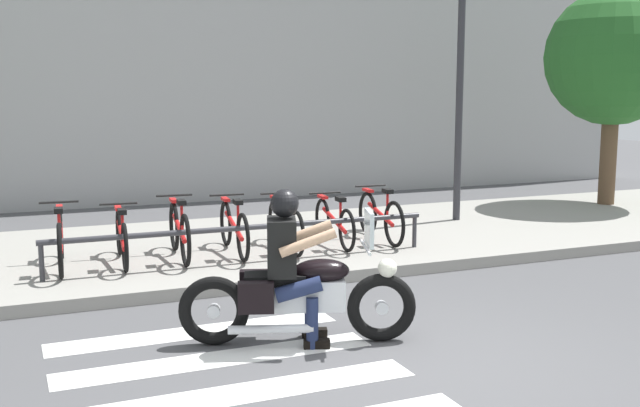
# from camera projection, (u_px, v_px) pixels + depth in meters

# --- Properties ---
(ground_plane) EXTENTS (48.00, 48.00, 0.00)m
(ground_plane) POSITION_uv_depth(u_px,v_px,m) (410.00, 366.00, 6.39)
(ground_plane) COLOR #4C4C4F
(sidewalk) EXTENTS (24.00, 4.40, 0.15)m
(sidewalk) POSITION_uv_depth(u_px,v_px,m) (240.00, 247.00, 10.87)
(sidewalk) COLOR gray
(sidewalk) RESTS_ON ground
(crosswalk_stripe_2) EXTENTS (2.80, 0.40, 0.01)m
(crosswalk_stripe_2) POSITION_uv_depth(u_px,v_px,m) (245.00, 393.00, 5.82)
(crosswalk_stripe_2) COLOR white
(crosswalk_stripe_2) RESTS_ON ground
(crosswalk_stripe_3) EXTENTS (2.80, 0.40, 0.01)m
(crosswalk_stripe_3) POSITION_uv_depth(u_px,v_px,m) (218.00, 359.00, 6.55)
(crosswalk_stripe_3) COLOR white
(crosswalk_stripe_3) RESTS_ON ground
(crosswalk_stripe_4) EXTENTS (2.80, 0.40, 0.01)m
(crosswalk_stripe_4) POSITION_uv_depth(u_px,v_px,m) (196.00, 332.00, 7.28)
(crosswalk_stripe_4) COLOR white
(crosswalk_stripe_4) RESTS_ON ground
(motorcycle) EXTENTS (2.12, 0.94, 1.24)m
(motorcycle) POSITION_uv_depth(u_px,v_px,m) (299.00, 295.00, 6.91)
(motorcycle) COLOR black
(motorcycle) RESTS_ON ground
(rider) EXTENTS (0.74, 0.67, 1.44)m
(rider) POSITION_uv_depth(u_px,v_px,m) (291.00, 256.00, 6.86)
(rider) COLOR black
(rider) RESTS_ON ground
(bicycle_0) EXTENTS (0.48, 1.71, 0.79)m
(bicycle_0) POSITION_uv_depth(u_px,v_px,m) (60.00, 240.00, 9.18)
(bicycle_0) COLOR black
(bicycle_0) RESTS_ON sidewalk
(bicycle_1) EXTENTS (0.48, 1.63, 0.73)m
(bicycle_1) POSITION_uv_depth(u_px,v_px,m) (122.00, 237.00, 9.47)
(bicycle_1) COLOR black
(bicycle_1) RESTS_ON sidewalk
(bicycle_2) EXTENTS (0.48, 1.67, 0.80)m
(bicycle_2) POSITION_uv_depth(u_px,v_px,m) (179.00, 231.00, 9.74)
(bicycle_2) COLOR black
(bicycle_2) RESTS_ON sidewalk
(bicycle_3) EXTENTS (0.48, 1.71, 0.77)m
(bicycle_3) POSITION_uv_depth(u_px,v_px,m) (234.00, 228.00, 10.03)
(bicycle_3) COLOR black
(bicycle_3) RESTS_ON sidewalk
(bicycle_4) EXTENTS (0.48, 1.70, 0.75)m
(bicycle_4) POSITION_uv_depth(u_px,v_px,m) (285.00, 225.00, 10.31)
(bicycle_4) COLOR black
(bicycle_4) RESTS_ON sidewalk
(bicycle_5) EXTENTS (0.48, 1.61, 0.72)m
(bicycle_5) POSITION_uv_depth(u_px,v_px,m) (334.00, 222.00, 10.60)
(bicycle_5) COLOR black
(bicycle_5) RESTS_ON sidewalk
(bicycle_6) EXTENTS (0.48, 1.63, 0.79)m
(bicycle_6) POSITION_uv_depth(u_px,v_px,m) (380.00, 217.00, 10.88)
(bicycle_6) COLOR black
(bicycle_6) RESTS_ON sidewalk
(bike_rack) EXTENTS (5.00, 0.07, 0.49)m
(bike_rack) POSITION_uv_depth(u_px,v_px,m) (246.00, 230.00, 9.51)
(bike_rack) COLOR #333338
(bike_rack) RESTS_ON sidewalk
(street_lamp) EXTENTS (0.28, 0.28, 4.08)m
(street_lamp) POSITION_uv_depth(u_px,v_px,m) (460.00, 80.00, 12.39)
(street_lamp) COLOR #2D2D33
(street_lamp) RESTS_ON ground
(tree_near_rack) EXTENTS (2.57, 2.57, 4.23)m
(tree_near_rack) POSITION_uv_depth(u_px,v_px,m) (614.00, 58.00, 14.10)
(tree_near_rack) COLOR brown
(tree_near_rack) RESTS_ON ground
(building_backdrop) EXTENTS (24.00, 1.20, 7.24)m
(building_backdrop) POSITION_uv_depth(u_px,v_px,m) (157.00, 27.00, 15.53)
(building_backdrop) COLOR #A6A6A6
(building_backdrop) RESTS_ON ground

